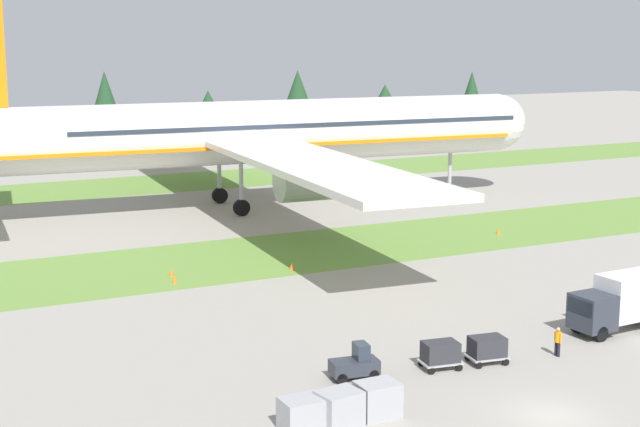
# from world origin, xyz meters

# --- Properties ---
(ground_plane) EXTENTS (400.00, 400.00, 0.00)m
(ground_plane) POSITION_xyz_m (0.00, 0.00, 0.00)
(ground_plane) COLOR gray
(grass_strip_near) EXTENTS (320.00, 14.78, 0.01)m
(grass_strip_near) POSITION_xyz_m (0.00, 37.87, 0.00)
(grass_strip_near) COLOR olive
(grass_strip_near) RESTS_ON ground
(grass_strip_far) EXTENTS (320.00, 14.78, 0.01)m
(grass_strip_far) POSITION_xyz_m (0.00, 79.44, 0.00)
(grass_strip_far) COLOR olive
(grass_strip_far) RESTS_ON ground
(airliner) EXTENTS (67.55, 83.10, 22.74)m
(airliner) POSITION_xyz_m (8.70, 58.84, 8.15)
(airliner) COLOR silver
(airliner) RESTS_ON ground
(baggage_tug) EXTENTS (2.77, 1.68, 1.97)m
(baggage_tug) POSITION_xyz_m (-6.08, 8.83, 0.81)
(baggage_tug) COLOR #2D333D
(baggage_tug) RESTS_ON ground
(cargo_dolly_lead) EXTENTS (2.40, 1.82, 1.55)m
(cargo_dolly_lead) POSITION_xyz_m (-1.12, 8.06, 0.92)
(cargo_dolly_lead) COLOR #A3A3A8
(cargo_dolly_lead) RESTS_ON ground
(cargo_dolly_second) EXTENTS (2.40, 1.82, 1.55)m
(cargo_dolly_second) POSITION_xyz_m (1.75, 7.61, 0.92)
(cargo_dolly_second) COLOR #A3A3A8
(cargo_dolly_second) RESTS_ON ground
(catering_truck) EXTENTS (7.05, 2.60, 3.58)m
(catering_truck) POSITION_xyz_m (12.88, 8.75, 1.95)
(catering_truck) COLOR #2D333D
(catering_truck) RESTS_ON ground
(ground_crew_marshaller) EXTENTS (0.36, 0.56, 1.74)m
(ground_crew_marshaller) POSITION_xyz_m (6.11, 6.74, 0.95)
(ground_crew_marshaller) COLOR black
(ground_crew_marshaller) RESTS_ON ground
(uld_container_0) EXTENTS (2.00, 1.60, 1.56)m
(uld_container_0) POSITION_xyz_m (-11.61, 4.02, 0.78)
(uld_container_0) COLOR #A3A3A8
(uld_container_0) RESTS_ON ground
(uld_container_1) EXTENTS (2.20, 1.85, 1.69)m
(uld_container_1) POSITION_xyz_m (-9.80, 3.72, 0.85)
(uld_container_1) COLOR #A3A3A8
(uld_container_1) RESTS_ON ground
(uld_container_2) EXTENTS (2.01, 1.61, 1.74)m
(uld_container_2) POSITION_xyz_m (-7.64, 3.81, 0.87)
(uld_container_2) COLOR #A3A3A8
(uld_container_2) RESTS_ON ground
(taxiway_marker_0) EXTENTS (0.44, 0.44, 0.53)m
(taxiway_marker_0) POSITION_xyz_m (-8.51, 32.45, 0.27)
(taxiway_marker_0) COLOR orange
(taxiway_marker_0) RESTS_ON ground
(taxiway_marker_1) EXTENTS (0.44, 0.44, 0.58)m
(taxiway_marker_1) POSITION_xyz_m (1.13, 32.29, 0.29)
(taxiway_marker_1) COLOR orange
(taxiway_marker_1) RESTS_ON ground
(taxiway_marker_2) EXTENTS (0.44, 0.44, 0.52)m
(taxiway_marker_2) POSITION_xyz_m (23.95, 35.75, 0.26)
(taxiway_marker_2) COLOR orange
(taxiway_marker_2) RESTS_ON ground
(taxiway_marker_3) EXTENTS (0.44, 0.44, 0.55)m
(taxiway_marker_3) POSITION_xyz_m (-8.05, 34.59, 0.28)
(taxiway_marker_3) COLOR orange
(taxiway_marker_3) RESTS_ON ground
(distant_tree_line) EXTENTS (173.43, 9.00, 12.27)m
(distant_tree_line) POSITION_xyz_m (8.20, 126.25, 6.74)
(distant_tree_line) COLOR #4C3823
(distant_tree_line) RESTS_ON ground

